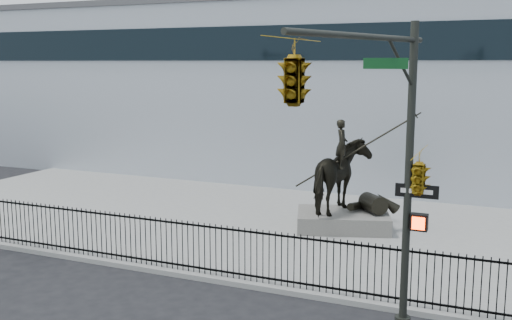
% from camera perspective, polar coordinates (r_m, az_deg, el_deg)
% --- Properties ---
extents(ground, '(120.00, 120.00, 0.00)m').
position_cam_1_polar(ground, '(17.13, -10.64, -11.81)').
color(ground, black).
rests_on(ground, ground).
extents(plaza, '(30.00, 12.00, 0.15)m').
position_cam_1_polar(plaza, '(22.93, -0.79, -5.99)').
color(plaza, gray).
rests_on(plaza, ground).
extents(building, '(44.00, 14.00, 9.00)m').
position_cam_1_polar(building, '(34.43, 8.17, 6.51)').
color(building, '#B4B9C4').
rests_on(building, ground).
extents(picket_fence, '(22.10, 0.10, 1.50)m').
position_cam_1_polar(picket_fence, '(17.82, -8.47, -7.84)').
color(picket_fence, black).
rests_on(picket_fence, plaza).
extents(statue_plinth, '(3.79, 3.15, 0.61)m').
position_cam_1_polar(statue_plinth, '(22.05, 8.26, -5.70)').
color(statue_plinth, '#585550').
rests_on(statue_plinth, plaza).
extents(equestrian_statue, '(3.98, 3.14, 3.54)m').
position_cam_1_polar(equestrian_statue, '(21.70, 8.53, -1.65)').
color(equestrian_statue, black).
rests_on(equestrian_statue, statue_plinth).
extents(traffic_signal_right, '(2.17, 6.86, 7.00)m').
position_cam_1_polar(traffic_signal_right, '(11.54, 10.18, 2.81)').
color(traffic_signal_right, black).
rests_on(traffic_signal_right, ground).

